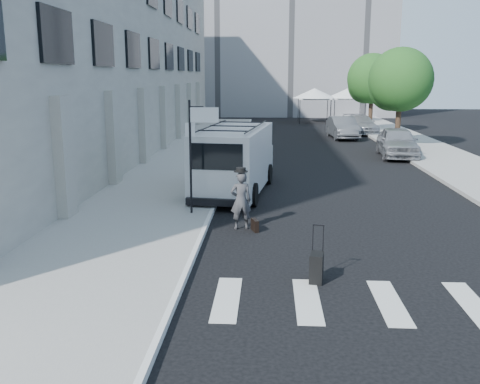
# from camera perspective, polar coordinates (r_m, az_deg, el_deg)

# --- Properties ---
(ground) EXTENTS (120.00, 120.00, 0.00)m
(ground) POSITION_cam_1_polar(r_m,az_deg,el_deg) (13.66, 3.81, -6.34)
(ground) COLOR black
(ground) RESTS_ON ground
(sidewalk_left) EXTENTS (4.50, 48.00, 0.15)m
(sidewalk_left) POSITION_cam_1_polar(r_m,az_deg,el_deg) (29.54, -4.82, 3.93)
(sidewalk_left) COLOR gray
(sidewalk_left) RESTS_ON ground
(sidewalk_right) EXTENTS (4.00, 56.00, 0.15)m
(sidewalk_right) POSITION_cam_1_polar(r_m,az_deg,el_deg) (34.47, 18.62, 4.53)
(sidewalk_right) COLOR gray
(sidewalk_right) RESTS_ON ground
(building_left) EXTENTS (10.00, 44.00, 12.00)m
(building_left) POSITION_cam_1_polar(r_m,az_deg,el_deg) (32.98, -17.52, 14.62)
(building_left) COLOR gray
(building_left) RESTS_ON ground
(building_far) EXTENTS (22.00, 12.00, 25.00)m
(building_far) POSITION_cam_1_polar(r_m,az_deg,el_deg) (63.50, 5.38, 19.64)
(building_far) COLOR slate
(building_far) RESTS_ON ground
(sign_pole) EXTENTS (1.03, 0.07, 3.50)m
(sign_pole) POSITION_cam_1_polar(r_m,az_deg,el_deg) (16.38, -4.53, 6.29)
(sign_pole) COLOR black
(sign_pole) RESTS_ON sidewalk_left
(tree_near) EXTENTS (3.80, 3.83, 6.03)m
(tree_near) POSITION_cam_1_polar(r_m,az_deg,el_deg) (33.98, 16.52, 11.17)
(tree_near) COLOR black
(tree_near) RESTS_ON ground
(tree_far) EXTENTS (3.80, 3.83, 6.03)m
(tree_far) POSITION_cam_1_polar(r_m,az_deg,el_deg) (42.79, 13.75, 11.46)
(tree_far) COLOR black
(tree_far) RESTS_ON ground
(tent_left) EXTENTS (4.00, 4.00, 3.20)m
(tent_left) POSITION_cam_1_polar(r_m,az_deg,el_deg) (51.14, 7.94, 10.36)
(tent_left) COLOR black
(tent_left) RESTS_ON ground
(tent_right) EXTENTS (4.00, 4.00, 3.20)m
(tent_right) POSITION_cam_1_polar(r_m,az_deg,el_deg) (52.00, 11.47, 10.27)
(tent_right) COLOR black
(tent_right) RESTS_ON ground
(businessman) EXTENTS (0.69, 0.53, 1.68)m
(businessman) POSITION_cam_1_polar(r_m,az_deg,el_deg) (15.37, 0.10, -0.93)
(businessman) COLOR #3A3A3C
(businessman) RESTS_ON ground
(briefcase) EXTENTS (0.25, 0.46, 0.34)m
(briefcase) POSITION_cam_1_polar(r_m,az_deg,el_deg) (15.33, 1.59, -3.56)
(briefcase) COLOR black
(briefcase) RESTS_ON ground
(suitcase) EXTENTS (0.35, 0.48, 1.24)m
(suitcase) POSITION_cam_1_polar(r_m,az_deg,el_deg) (11.71, 8.15, -7.97)
(suitcase) COLOR black
(suitcase) RESTS_ON ground
(cargo_van) EXTENTS (2.93, 6.75, 2.45)m
(cargo_van) POSITION_cam_1_polar(r_m,az_deg,el_deg) (20.22, -0.54, 3.51)
(cargo_van) COLOR silver
(cargo_van) RESTS_ON ground
(parked_car_a) EXTENTS (2.31, 4.94, 1.64)m
(parked_car_a) POSITION_cam_1_polar(r_m,az_deg,el_deg) (30.44, 16.45, 5.13)
(parked_car_a) COLOR gray
(parked_car_a) RESTS_ON ground
(parked_car_b) EXTENTS (1.95, 4.75, 1.53)m
(parked_car_b) POSITION_cam_1_polar(r_m,az_deg,el_deg) (38.66, 10.90, 6.77)
(parked_car_b) COLOR #505357
(parked_car_b) RESTS_ON ground
(parked_car_c) EXTENTS (2.42, 4.98, 1.40)m
(parked_car_c) POSITION_cam_1_polar(r_m,az_deg,el_deg) (42.28, 12.72, 7.06)
(parked_car_c) COLOR #98999F
(parked_car_c) RESTS_ON ground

